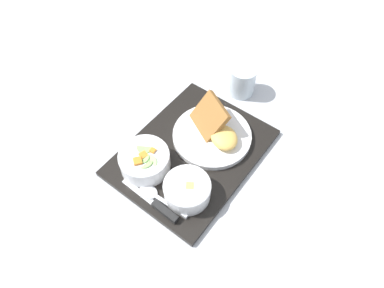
% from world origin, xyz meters
% --- Properties ---
extents(ground_plane, '(4.00, 4.00, 0.00)m').
position_xyz_m(ground_plane, '(0.00, 0.00, 0.00)').
color(ground_plane, silver).
extents(serving_tray, '(0.43, 0.35, 0.01)m').
position_xyz_m(serving_tray, '(0.00, 0.00, 0.01)').
color(serving_tray, black).
rests_on(serving_tray, ground_plane).
extents(bowl_salad, '(0.13, 0.13, 0.06)m').
position_xyz_m(bowl_salad, '(-0.10, 0.08, 0.04)').
color(bowl_salad, white).
rests_on(bowl_salad, serving_tray).
extents(bowl_soup, '(0.11, 0.11, 0.05)m').
position_xyz_m(bowl_soup, '(-0.12, -0.05, 0.04)').
color(bowl_soup, white).
rests_on(bowl_soup, serving_tray).
extents(plate_main, '(0.21, 0.21, 0.09)m').
position_xyz_m(plate_main, '(0.07, -0.03, 0.03)').
color(plate_main, white).
rests_on(plate_main, serving_tray).
extents(knife, '(0.04, 0.17, 0.02)m').
position_xyz_m(knife, '(-0.18, -0.02, 0.02)').
color(knife, silver).
rests_on(knife, serving_tray).
extents(spoon, '(0.04, 0.14, 0.01)m').
position_xyz_m(spoon, '(-0.16, 0.01, 0.02)').
color(spoon, silver).
rests_on(spoon, serving_tray).
extents(glass_water, '(0.08, 0.08, 0.09)m').
position_xyz_m(glass_water, '(0.27, -0.01, 0.04)').
color(glass_water, silver).
rests_on(glass_water, ground_plane).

